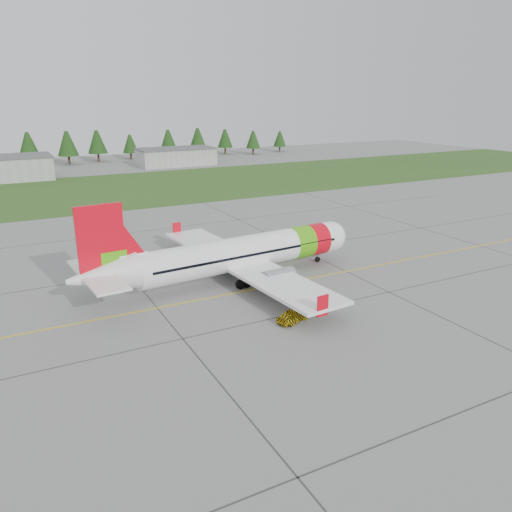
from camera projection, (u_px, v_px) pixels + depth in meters
ground at (317, 308)px, 52.94m from camera, size 320.00×320.00×0.00m
aircraft at (238, 254)px, 60.54m from camera, size 36.86×34.07×11.16m
follow_me_car at (294, 304)px, 49.30m from camera, size 1.72×1.87×3.86m
service_van at (103, 207)px, 90.64m from camera, size 1.97×1.92×4.46m
grass_strip at (127, 188)px, 122.10m from camera, size 320.00×50.00×0.03m
taxi_guideline at (279, 284)px, 59.68m from camera, size 120.00×0.25×0.02m
hangar_east at (176, 157)px, 162.73m from camera, size 24.00×12.00×5.20m
treeline at (85, 148)px, 167.81m from camera, size 160.00×8.00×10.00m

